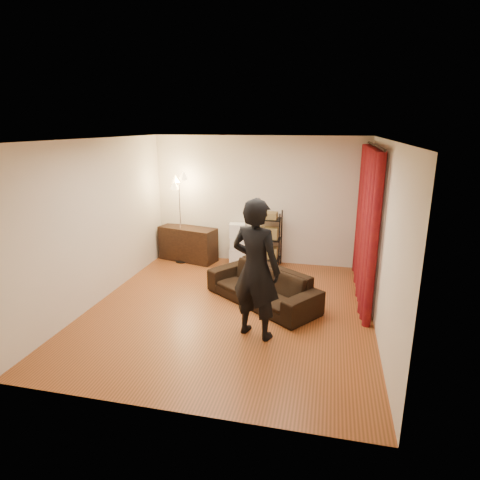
% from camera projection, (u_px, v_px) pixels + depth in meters
% --- Properties ---
extents(floor, '(5.00, 5.00, 0.00)m').
position_uv_depth(floor, '(230.00, 309.00, 6.55)').
color(floor, brown).
rests_on(floor, ground).
extents(ceiling, '(5.00, 5.00, 0.00)m').
position_uv_depth(ceiling, '(229.00, 139.00, 5.81)').
color(ceiling, white).
rests_on(ceiling, ground).
extents(wall_back, '(5.00, 0.00, 5.00)m').
position_uv_depth(wall_back, '(258.00, 201.00, 8.53)').
color(wall_back, beige).
rests_on(wall_back, ground).
extents(wall_front, '(5.00, 0.00, 5.00)m').
position_uv_depth(wall_front, '(165.00, 293.00, 3.84)').
color(wall_front, beige).
rests_on(wall_front, ground).
extents(wall_left, '(0.00, 5.00, 5.00)m').
position_uv_depth(wall_left, '(98.00, 222.00, 6.66)').
color(wall_left, beige).
rests_on(wall_left, ground).
extents(wall_right, '(0.00, 5.00, 5.00)m').
position_uv_depth(wall_right, '(382.00, 238.00, 5.70)').
color(wall_right, beige).
rests_on(wall_right, ground).
extents(curtain_rod, '(0.04, 2.65, 0.04)m').
position_uv_depth(curtain_rod, '(375.00, 146.00, 6.44)').
color(curtain_rod, black).
rests_on(curtain_rod, wall_right).
extents(curtain, '(0.22, 2.65, 2.55)m').
position_uv_depth(curtain, '(367.00, 224.00, 6.80)').
color(curtain, maroon).
rests_on(curtain, ground).
extents(sofa, '(2.11, 1.83, 0.59)m').
position_uv_depth(sofa, '(262.00, 286.00, 6.73)').
color(sofa, black).
rests_on(sofa, ground).
extents(person, '(0.84, 0.69, 1.99)m').
position_uv_depth(person, '(256.00, 269.00, 5.49)').
color(person, black).
rests_on(person, ground).
extents(media_cabinet, '(1.35, 0.77, 0.74)m').
position_uv_depth(media_cabinet, '(188.00, 244.00, 8.86)').
color(media_cabinet, black).
rests_on(media_cabinet, ground).
extents(storage_boxes, '(0.40, 0.35, 0.87)m').
position_uv_depth(storage_boxes, '(237.00, 243.00, 8.69)').
color(storage_boxes, white).
rests_on(storage_boxes, ground).
extents(wire_shelf, '(0.54, 0.38, 1.19)m').
position_uv_depth(wire_shelf, '(268.00, 239.00, 8.44)').
color(wire_shelf, black).
rests_on(wire_shelf, ground).
extents(floor_lamp, '(0.39, 0.39, 1.90)m').
position_uv_depth(floor_lamp, '(180.00, 220.00, 8.58)').
color(floor_lamp, silver).
rests_on(floor_lamp, ground).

